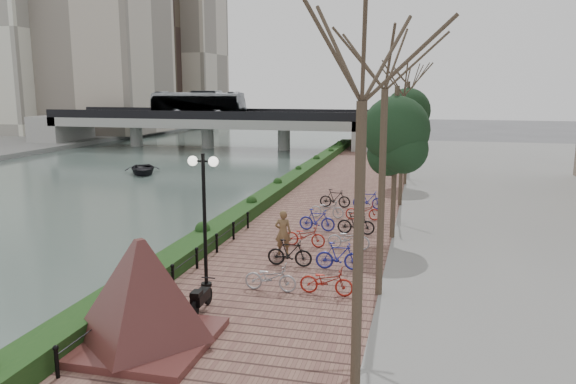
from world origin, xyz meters
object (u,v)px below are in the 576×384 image
(motorcycle, at_px, (202,297))
(lamppost, at_px, (204,190))
(granite_monument, at_px, (142,292))
(boat, at_px, (143,169))
(pedestrian, at_px, (283,232))

(motorcycle, bearing_deg, lamppost, 106.61)
(granite_monument, height_order, motorcycle, granite_monument)
(granite_monument, distance_m, boat, 32.49)
(motorcycle, height_order, boat, motorcycle)
(granite_monument, distance_m, lamppost, 4.73)
(motorcycle, bearing_deg, granite_monument, -105.86)
(pedestrian, relative_size, boat, 0.45)
(lamppost, height_order, motorcycle, lamppost)
(boat, bearing_deg, granite_monument, -90.73)
(lamppost, relative_size, motorcycle, 3.20)
(granite_monument, relative_size, pedestrian, 2.35)
(lamppost, distance_m, boat, 28.83)
(lamppost, distance_m, motorcycle, 3.50)
(motorcycle, distance_m, pedestrian, 6.15)
(boat, bearing_deg, lamppost, -86.73)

